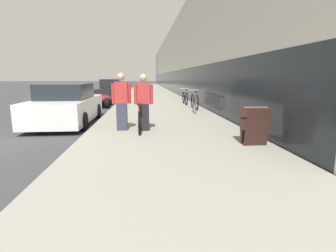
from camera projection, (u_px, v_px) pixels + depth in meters
sidewalk_slab at (151, 93)px, 27.15m from camera, size 4.78×70.00×0.15m
storefront_facade at (204, 63)px, 34.99m from camera, size 10.01×70.00×7.18m
tandem_bicycle at (140, 117)px, 8.11m from camera, size 0.52×2.52×0.84m
person_rider at (144, 102)px, 7.72m from camera, size 0.57×0.22×1.66m
person_bystander at (122, 102)px, 7.76m from camera, size 0.58×0.23×1.70m
bike_rack_hoop at (194, 102)px, 11.44m from camera, size 0.05×0.60×0.84m
cruiser_bike_nearest at (195, 101)px, 13.04m from camera, size 0.52×1.81×0.93m
cruiser_bike_middle at (185, 98)px, 15.37m from camera, size 0.52×1.78×0.91m
sandwich_board_sign at (254, 126)px, 6.13m from camera, size 0.56×0.56×0.90m
parked_sedan_curbside at (67, 105)px, 9.74m from camera, size 1.94×4.46×1.49m
vintage_roadster_curbside at (97, 99)px, 15.67m from camera, size 1.71×3.98×0.97m
parked_sedan_far at (111, 90)px, 21.51m from camera, size 1.74×4.33×1.56m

